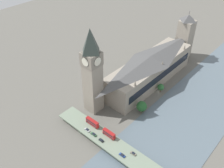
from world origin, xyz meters
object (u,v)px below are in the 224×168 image
(car_northbound_mid, at_px, (101,140))
(car_southbound_tail, at_px, (87,130))
(parliament_hall, at_px, (150,69))
(car_northbound_lead, at_px, (94,134))
(road_bridge, at_px, (141,165))
(double_decker_bus_lead, at_px, (109,134))
(victoria_tower, at_px, (185,37))
(car_southbound_mid, at_px, (133,153))
(car_southbound_lead, at_px, (122,155))
(double_decker_bus_mid, at_px, (92,122))
(clock_tower, at_px, (92,70))

(car_northbound_mid, distance_m, car_southbound_tail, 14.37)
(parliament_hall, distance_m, car_northbound_lead, 86.72)
(parliament_hall, xyz_separation_m, road_bridge, (-51.61, 82.52, -10.32))
(road_bridge, xyz_separation_m, car_northbound_mid, (32.25, 3.28, 1.59))
(double_decker_bus_lead, relative_size, car_northbound_mid, 2.71)
(victoria_tower, xyz_separation_m, car_southbound_mid, (-43.07, 142.48, -18.66))
(road_bridge, xyz_separation_m, car_southbound_lead, (13.20, 3.14, 1.56))
(parliament_hall, bearing_deg, double_decker_bus_mid, 92.78)
(car_southbound_tail, bearing_deg, double_decker_bus_mid, -79.98)
(road_bridge, relative_size, car_southbound_tail, 33.28)
(car_southbound_mid, bearing_deg, parliament_hall, -61.66)
(road_bridge, xyz_separation_m, car_southbound_tail, (46.61, 3.09, 1.63))
(victoria_tower, height_order, double_decker_bus_mid, victoria_tower)
(victoria_tower, distance_m, car_northbound_mid, 150.97)
(parliament_hall, distance_m, clock_tower, 67.18)
(double_decker_bus_mid, distance_m, car_southbound_lead, 35.26)
(car_northbound_mid, bearing_deg, car_southbound_tail, -0.75)
(clock_tower, relative_size, double_decker_bus_mid, 6.17)
(victoria_tower, distance_m, car_southbound_lead, 154.45)
(clock_tower, relative_size, road_bridge, 0.48)
(car_southbound_tail, bearing_deg, car_northbound_lead, -179.16)
(parliament_hall, bearing_deg, car_northbound_mid, 102.72)
(parliament_hall, xyz_separation_m, car_southbound_lead, (-38.41, 85.66, -8.76))
(clock_tower, xyz_separation_m, car_northbound_lead, (-23.65, 23.95, -32.69))
(clock_tower, height_order, car_southbound_mid, clock_tower)
(parliament_hall, distance_m, car_northbound_mid, 88.38)
(clock_tower, relative_size, victoria_tower, 1.38)
(car_northbound_mid, relative_size, car_southbound_lead, 0.87)
(double_decker_bus_mid, bearing_deg, car_northbound_mid, 156.59)
(double_decker_bus_mid, height_order, car_southbound_lead, double_decker_bus_mid)
(double_decker_bus_mid, xyz_separation_m, car_southbound_mid, (-39.17, 0.66, -2.13))
(road_bridge, distance_m, double_decker_bus_lead, 31.50)
(victoria_tower, bearing_deg, double_decker_bus_mid, 91.58)
(car_northbound_lead, xyz_separation_m, car_northbound_mid, (-7.81, 0.28, -0.07))
(car_northbound_mid, bearing_deg, car_northbound_lead, -2.08)
(clock_tower, relative_size, car_southbound_mid, 17.55)
(double_decker_bus_mid, relative_size, car_northbound_mid, 3.04)
(car_northbound_lead, bearing_deg, car_northbound_mid, 177.92)
(clock_tower, height_order, victoria_tower, clock_tower)
(victoria_tower, distance_m, double_decker_bus_lead, 144.18)
(road_bridge, height_order, car_southbound_tail, car_southbound_tail)
(road_bridge, distance_m, car_southbound_mid, 9.18)
(car_southbound_lead, bearing_deg, clock_tower, -25.50)
(road_bridge, relative_size, double_decker_bus_mid, 12.83)
(road_bridge, bearing_deg, car_southbound_tail, 3.79)
(parliament_hall, xyz_separation_m, car_southbound_tail, (-5.00, 85.61, -8.69))
(road_bridge, height_order, car_southbound_lead, car_southbound_lead)
(car_southbound_lead, distance_m, car_southbound_tail, 33.42)
(double_decker_bus_mid, height_order, car_northbound_lead, double_decker_bus_mid)
(car_southbound_lead, relative_size, car_southbound_mid, 1.08)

